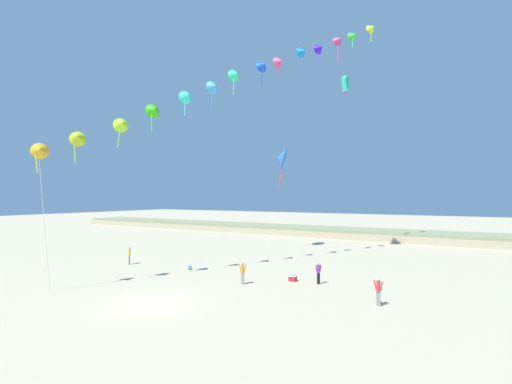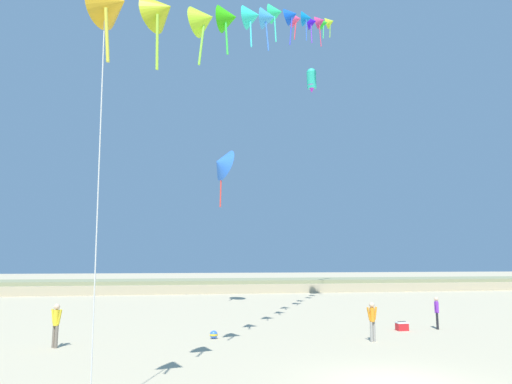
# 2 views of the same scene
# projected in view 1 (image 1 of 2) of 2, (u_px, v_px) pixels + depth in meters

# --- Properties ---
(ground_plane) EXTENTS (240.00, 240.00, 0.00)m
(ground_plane) POSITION_uv_depth(u_px,v_px,m) (150.00, 304.00, 20.60)
(ground_plane) COLOR #C1B28E
(dune_ridge) EXTENTS (120.00, 8.96, 1.36)m
(dune_ridge) POSITION_uv_depth(u_px,v_px,m) (342.00, 232.00, 56.16)
(dune_ridge) COLOR tan
(dune_ridge) RESTS_ON ground
(person_near_left) EXTENTS (0.59, 0.26, 1.71)m
(person_near_left) POSITION_uv_depth(u_px,v_px,m) (378.00, 289.00, 20.26)
(person_near_left) COLOR gray
(person_near_left) RESTS_ON ground
(person_near_right) EXTENTS (0.59, 0.27, 1.70)m
(person_near_right) POSITION_uv_depth(u_px,v_px,m) (243.00, 271.00, 25.32)
(person_near_right) COLOR gray
(person_near_right) RESTS_ON ground
(person_mid_center) EXTENTS (0.36, 0.53, 1.64)m
(person_mid_center) POSITION_uv_depth(u_px,v_px,m) (318.00, 271.00, 25.37)
(person_mid_center) COLOR black
(person_mid_center) RESTS_ON ground
(person_far_left) EXTENTS (0.54, 0.45, 1.76)m
(person_far_left) POSITION_uv_depth(u_px,v_px,m) (129.00, 254.00, 32.81)
(person_far_left) COLOR #726656
(person_far_left) RESTS_ON ground
(kite_banner_string) EXTENTS (17.03, 30.04, 26.89)m
(kite_banner_string) POSITION_uv_depth(u_px,v_px,m) (249.00, 73.00, 31.38)
(kite_banner_string) COLOR gold
(large_kite_low_lead) EXTENTS (2.47, 3.12, 5.07)m
(large_kite_low_lead) POSITION_uv_depth(u_px,v_px,m) (281.00, 158.00, 42.88)
(large_kite_low_lead) COLOR blue
(large_kite_mid_trail) EXTENTS (1.23, 1.30, 2.23)m
(large_kite_mid_trail) POSITION_uv_depth(u_px,v_px,m) (345.00, 84.00, 39.40)
(large_kite_mid_trail) COLOR #2AC29F
(beach_cooler) EXTENTS (0.58, 0.41, 0.46)m
(beach_cooler) POSITION_uv_depth(u_px,v_px,m) (293.00, 278.00, 26.30)
(beach_cooler) COLOR red
(beach_cooler) RESTS_ON ground
(beach_ball) EXTENTS (0.36, 0.36, 0.36)m
(beach_ball) POSITION_uv_depth(u_px,v_px,m) (190.00, 268.00, 30.47)
(beach_ball) COLOR blue
(beach_ball) RESTS_ON ground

